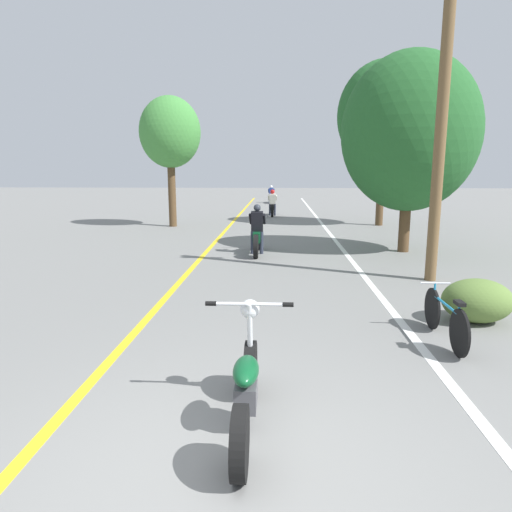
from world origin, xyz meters
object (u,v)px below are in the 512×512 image
roadside_tree_left (170,133)px  motorcycle_rider_lead (257,235)px  motorcycle_foreground (246,385)px  utility_pole (442,117)px  roadside_tree_right_near (410,133)px  roadside_tree_right_far (384,116)px  bicycle_parked (445,318)px  motorcycle_rider_far (271,196)px  motorcycle_rider_mid (272,206)px

roadside_tree_left → motorcycle_rider_lead: 8.19m
motorcycle_foreground → motorcycle_rider_lead: size_ratio=0.92×
utility_pole → roadside_tree_right_near: 3.65m
roadside_tree_right_far → motorcycle_rider_lead: roadside_tree_right_far is taller
utility_pole → roadside_tree_left: utility_pole is taller
roadside_tree_right_near → roadside_tree_right_far: roadside_tree_right_far is taller
roadside_tree_left → roadside_tree_right_near: bearing=-35.0°
motorcycle_rider_lead → roadside_tree_right_near: bearing=7.1°
roadside_tree_left → bicycle_parked: bearing=-62.3°
motorcycle_rider_lead → motorcycle_rider_far: size_ratio=1.01×
bicycle_parked → motorcycle_rider_lead: bearing=113.6°
roadside_tree_right_near → roadside_tree_right_far: bearing=84.0°
motorcycle_foreground → bicycle_parked: 3.51m
roadside_tree_right_far → motorcycle_rider_far: bearing=109.9°
roadside_tree_left → motorcycle_foreground: roadside_tree_left is taller
motorcycle_foreground → motorcycle_rider_mid: bearing=90.1°
motorcycle_rider_mid → motorcycle_rider_far: motorcycle_rider_mid is taller
motorcycle_rider_mid → roadside_tree_left: bearing=-130.5°
roadside_tree_right_near → motorcycle_foreground: roadside_tree_right_near is taller
utility_pole → motorcycle_rider_lead: (-3.98, 3.09, -2.94)m
motorcycle_rider_mid → bicycle_parked: motorcycle_rider_mid is taller
roadside_tree_right_near → bicycle_parked: roadside_tree_right_near is taller
roadside_tree_left → motorcycle_rider_mid: size_ratio=2.67×
utility_pole → roadside_tree_right_near: bearing=84.3°
roadside_tree_right_near → roadside_tree_right_far: (0.70, 6.64, 1.21)m
utility_pole → roadside_tree_right_near: utility_pole is taller
motorcycle_rider_far → bicycle_parked: motorcycle_rider_far is taller
roadside_tree_left → bicycle_parked: (6.91, -13.16, -3.57)m
motorcycle_rider_far → bicycle_parked: 27.88m
roadside_tree_left → motorcycle_rider_far: size_ratio=2.57×
motorcycle_rider_lead → motorcycle_rider_mid: bearing=88.6°
roadside_tree_left → motorcycle_rider_mid: (4.22, 4.94, -3.39)m
motorcycle_foreground → roadside_tree_left: bearing=105.4°
motorcycle_foreground → motorcycle_rider_lead: motorcycle_rider_lead is taller
roadside_tree_left → bicycle_parked: size_ratio=3.18×
roadside_tree_right_near → motorcycle_rider_mid: roadside_tree_right_near is taller
utility_pole → motorcycle_rider_lead: bearing=142.2°
motorcycle_rider_lead → motorcycle_rider_far: bearing=89.8°
utility_pole → roadside_tree_right_far: (1.06, 10.27, 1.18)m
roadside_tree_right_near → bicycle_parked: bearing=-100.6°
motorcycle_rider_far → utility_pole: bearing=-80.7°
motorcycle_foreground → motorcycle_rider_mid: motorcycle_rider_mid is taller
motorcycle_rider_lead → roadside_tree_right_far: bearing=54.9°
roadside_tree_right_far → motorcycle_foreground: roadside_tree_right_far is taller
utility_pole → motorcycle_rider_far: (-3.92, 24.00, -2.99)m
roadside_tree_right_near → motorcycle_rider_far: bearing=101.9°
roadside_tree_right_far → roadside_tree_left: roadside_tree_right_far is taller
utility_pole → bicycle_parked: size_ratio=3.97×
bicycle_parked → motorcycle_rider_mid: bearing=98.5°
roadside_tree_right_near → bicycle_parked: (-1.37, -7.36, -3.10)m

